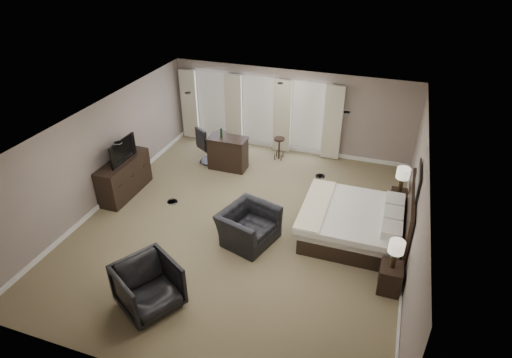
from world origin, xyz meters
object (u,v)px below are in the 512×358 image
(nightstand_near, at_px, (390,278))
(nightstand_far, at_px, (398,201))
(desk_chair, at_px, (209,145))
(bar_stool_left, at_px, (221,142))
(bar_stool_right, at_px, (279,149))
(bar_counter, at_px, (228,153))
(armchair_near, at_px, (248,221))
(lamp_far, at_px, (402,180))
(lamp_near, at_px, (395,254))
(bed, at_px, (357,211))
(dresser, at_px, (124,177))
(armchair_far, at_px, (148,285))
(tv, at_px, (121,158))

(nightstand_near, height_order, nightstand_far, nightstand_near)
(nightstand_near, height_order, desk_chair, desk_chair)
(bar_stool_left, distance_m, bar_stool_right, 1.84)
(bar_counter, height_order, bar_stool_right, bar_counter)
(armchair_near, distance_m, bar_counter, 3.44)
(bar_stool_left, bearing_deg, lamp_far, -15.28)
(armchair_near, bearing_deg, lamp_near, -82.74)
(bed, xyz_separation_m, lamp_far, (0.89, 1.45, 0.14))
(bar_stool_right, height_order, desk_chair, desk_chair)
(dresser, bearing_deg, armchair_far, -50.48)
(armchair_far, height_order, bar_counter, armchair_far)
(bed, xyz_separation_m, armchair_far, (-3.34, -3.36, -0.19))
(armchair_far, bearing_deg, bar_stool_left, 41.14)
(lamp_near, distance_m, tv, 7.05)
(lamp_far, xyz_separation_m, dresser, (-6.92, -1.55, -0.36))
(armchair_near, bearing_deg, desk_chair, 54.26)
(bar_stool_left, distance_m, desk_chair, 0.73)
(armchair_near, bearing_deg, bar_stool_right, 23.40)
(bar_counter, bearing_deg, desk_chair, 166.10)
(bed, bearing_deg, bar_counter, 152.35)
(nightstand_near, height_order, lamp_near, lamp_near)
(dresser, distance_m, desk_chair, 2.72)
(nightstand_far, xyz_separation_m, lamp_near, (0.00, -2.90, 0.62))
(lamp_far, distance_m, armchair_far, 6.41)
(lamp_near, bearing_deg, desk_chair, 146.29)
(nightstand_near, xyz_separation_m, lamp_far, (0.00, 2.90, 0.58))
(bed, bearing_deg, dresser, -179.06)
(dresser, distance_m, armchair_far, 4.22)
(lamp_far, bearing_deg, lamp_near, -90.00)
(bar_counter, relative_size, bar_stool_right, 1.63)
(lamp_near, bearing_deg, nightstand_far, 90.00)
(desk_chair, bearing_deg, nightstand_far, -154.52)
(tv, bearing_deg, armchair_near, -102.09)
(nightstand_near, relative_size, lamp_near, 0.93)
(nightstand_near, relative_size, tv, 0.55)
(nightstand_near, distance_m, armchair_far, 4.65)
(tv, bearing_deg, lamp_near, -101.05)
(lamp_far, bearing_deg, bar_stool_left, 164.72)
(lamp_far, xyz_separation_m, desk_chair, (-5.54, 0.80, -0.29))
(tv, height_order, desk_chair, desk_chair)
(nightstand_near, height_order, lamp_far, lamp_far)
(bar_counter, height_order, desk_chair, desk_chair)
(bed, xyz_separation_m, tv, (-6.03, -0.10, 0.34))
(bar_stool_left, bearing_deg, desk_chair, -99.43)
(armchair_near, bearing_deg, bar_counter, 46.84)
(bed, bearing_deg, nightstand_far, 58.46)
(dresser, bearing_deg, bar_stool_left, 63.77)
(bed, distance_m, bar_stool_left, 5.41)
(lamp_far, xyz_separation_m, armchair_near, (-3.14, -2.36, -0.33))
(lamp_far, height_order, armchair_near, lamp_far)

